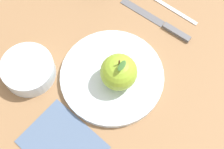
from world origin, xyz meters
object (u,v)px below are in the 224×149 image
Objects in this scene: side_bowl at (28,69)px; knife at (161,23)px; dinner_plate at (112,76)px; linen_napkin at (62,144)px; apple at (119,72)px.

side_bowl reaches higher than knife.
dinner_plate is 0.18m from linen_napkin.
apple is at bearing 111.84° from linen_napkin.
dinner_plate is 0.05m from apple.
side_bowl is 0.74× the size of linen_napkin.
knife is at bearing 112.28° from dinner_plate.
knife is (-0.09, 0.16, -0.05)m from apple.
linen_napkin is at bearing -68.16° from apple.
apple is 0.20m from side_bowl.
dinner_plate is 1.98× the size of side_bowl.
knife is 0.37m from linen_napkin.
side_bowl is 0.65× the size of knife.
apple reaches higher than side_bowl.
side_bowl is at bearing -124.21° from apple.
dinner_plate is 0.18m from knife.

